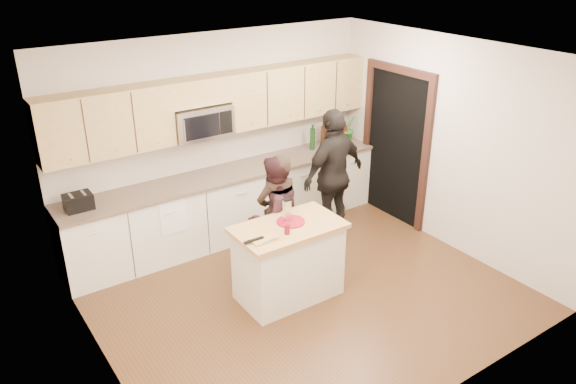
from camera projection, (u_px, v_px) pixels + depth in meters
floor at (304, 292)px, 6.50m from camera, size 4.50×4.50×0.00m
room_shell at (306, 152)px, 5.78m from camera, size 4.52×4.02×2.71m
back_cabinetry at (231, 204)px, 7.57m from camera, size 4.50×0.66×0.94m
upper_cabinetry at (223, 102)px, 7.13m from camera, size 4.50×0.33×0.75m
microwave at (201, 122)px, 7.00m from camera, size 0.76×0.41×0.40m
doorway at (396, 141)px, 7.85m from camera, size 0.06×1.25×2.20m
framed_picture at (332, 117)px, 8.46m from camera, size 0.30×0.03×0.38m
dish_towel at (169, 204)px, 6.80m from camera, size 0.34×0.60×0.48m
island at (288, 261)px, 6.26m from camera, size 1.20×0.71×0.90m
red_plate at (291, 222)px, 6.15m from camera, size 0.31×0.31×0.02m
box_grater at (287, 209)px, 6.11m from camera, size 0.09×0.06×0.26m
drink_glass at (287, 229)px, 5.89m from camera, size 0.06×0.06×0.11m
cutting_board at (262, 240)px, 5.78m from camera, size 0.25×0.18×0.02m
tongs at (254, 240)px, 5.73m from camera, size 0.23×0.04×0.02m
knife at (271, 240)px, 5.74m from camera, size 0.18×0.02×0.01m
toaster at (78, 202)px, 6.32m from camera, size 0.30×0.23×0.19m
bottle_cluster at (331, 134)px, 8.22m from camera, size 0.68×0.38×0.42m
orchid at (349, 128)px, 8.38m from camera, size 0.26×0.22×0.42m
woman_left at (278, 214)px, 6.67m from camera, size 0.57×0.40×1.49m
woman_center at (274, 216)px, 6.64m from camera, size 0.80×0.67×1.49m
woman_right at (334, 175)px, 7.38m from camera, size 1.11×0.59×1.79m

